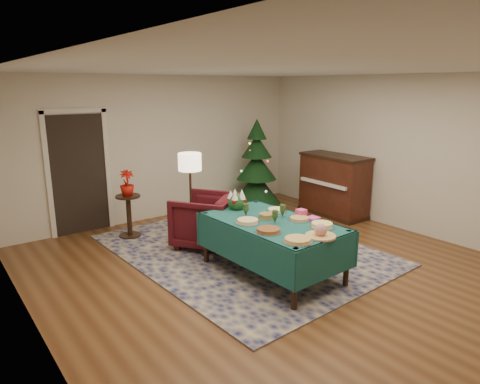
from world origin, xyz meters
TOP-DOWN VIEW (x-y plane):
  - room_shell at (0.00, 0.00)m, footprint 7.00×7.00m
  - doorway at (-1.60, 3.48)m, footprint 1.08×0.04m
  - rug at (0.08, 1.10)m, footprint 3.37×4.33m
  - buffet_table at (-0.13, 0.17)m, footprint 1.20×1.97m
  - platter_0 at (-0.41, -0.59)m, footprint 0.35×0.35m
  - platter_1 at (-0.08, -0.63)m, footprint 0.37×0.37m
  - platter_2 at (0.20, -0.41)m, footprint 0.31×0.31m
  - platter_3 at (-0.46, -0.14)m, footprint 0.33×0.33m
  - platter_4 at (0.19, -0.02)m, footprint 0.29×0.29m
  - platter_5 at (-0.44, 0.30)m, footprint 0.32×0.32m
  - platter_6 at (-0.12, 0.30)m, footprint 0.24×0.24m
  - platter_7 at (0.22, 0.47)m, footprint 0.30×0.30m
  - goblet_0 at (-0.27, 0.56)m, footprint 0.08×0.08m
  - goblet_1 at (0.10, 0.22)m, footprint 0.08×0.08m
  - goblet_2 at (-0.16, 0.08)m, footprint 0.08×0.08m
  - napkin_stack at (0.34, -0.12)m, footprint 0.16×0.16m
  - gift_box at (0.33, 0.09)m, footprint 0.12×0.12m
  - centerpiece at (-0.15, 0.92)m, footprint 0.27×0.27m
  - armchair at (-0.26, 1.61)m, footprint 1.23×1.21m
  - floor_lamp at (-0.41, 1.80)m, footprint 0.36×0.36m
  - side_table at (-1.06, 2.73)m, footprint 0.41×0.41m
  - potted_plant at (-1.06, 2.73)m, footprint 0.24×0.42m
  - christmas_tree at (1.84, 2.90)m, footprint 1.34×1.34m
  - piano at (2.69, 1.53)m, footprint 0.69×1.41m

SIDE VIEW (x-z plane):
  - rug at x=0.08m, z-range 0.00..0.02m
  - side_table at x=-1.06m, z-range -0.01..0.72m
  - armchair at x=-0.26m, z-range 0.00..0.93m
  - piano at x=2.69m, z-range -0.01..1.19m
  - buffet_table at x=-0.13m, z-range 0.23..0.98m
  - platter_4 at x=0.19m, z-range 0.75..0.79m
  - platter_7 at x=0.22m, z-range 0.75..0.79m
  - napkin_stack at x=0.34m, z-range 0.75..0.79m
  - platter_0 at x=-0.41m, z-range 0.75..0.80m
  - platter_5 at x=-0.44m, z-range 0.75..0.80m
  - platter_3 at x=-0.46m, z-range 0.75..0.80m
  - platter_2 at x=0.20m, z-range 0.75..0.81m
  - platter_6 at x=-0.12m, z-range 0.75..0.82m
  - gift_box at x=0.33m, z-range 0.75..0.85m
  - platter_1 at x=-0.08m, z-range 0.73..0.90m
  - christmas_tree at x=1.84m, z-range -0.09..1.76m
  - potted_plant at x=-1.06m, z-range 0.73..0.97m
  - goblet_0 at x=-0.27m, z-range 0.76..0.94m
  - goblet_1 at x=0.10m, z-range 0.76..0.94m
  - goblet_2 at x=-0.16m, z-range 0.76..0.94m
  - centerpiece at x=-0.15m, z-range 0.73..1.04m
  - doorway at x=-1.60m, z-range 0.02..2.18m
  - floor_lamp at x=-0.41m, z-range 0.52..2.01m
  - room_shell at x=0.00m, z-range -2.15..4.85m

